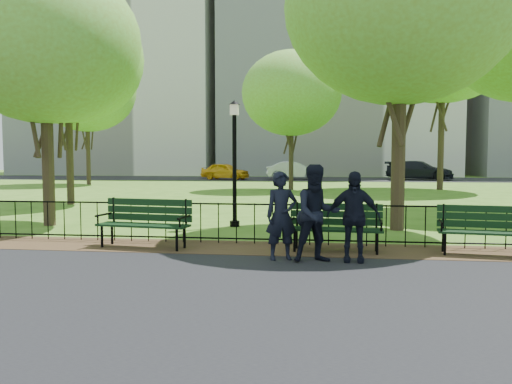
# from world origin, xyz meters

# --- Properties ---
(ground) EXTENTS (120.00, 120.00, 0.00)m
(ground) POSITION_xyz_m (0.00, 0.00, 0.00)
(ground) COLOR #3E6A1C
(asphalt_path) EXTENTS (60.00, 9.20, 0.01)m
(asphalt_path) POSITION_xyz_m (0.00, -3.40, 0.01)
(asphalt_path) COLOR black
(asphalt_path) RESTS_ON ground
(dirt_strip) EXTENTS (60.00, 1.60, 0.01)m
(dirt_strip) POSITION_xyz_m (0.00, 1.50, 0.01)
(dirt_strip) COLOR #382617
(dirt_strip) RESTS_ON ground
(far_street) EXTENTS (70.00, 9.00, 0.01)m
(far_street) POSITION_xyz_m (0.00, 35.00, 0.01)
(far_street) COLOR black
(far_street) RESTS_ON ground
(iron_fence) EXTENTS (24.06, 0.06, 1.00)m
(iron_fence) POSITION_xyz_m (0.00, 2.00, 0.50)
(iron_fence) COLOR black
(iron_fence) RESTS_ON ground
(apartment_west) EXTENTS (22.00, 15.00, 26.00)m
(apartment_west) POSITION_xyz_m (-22.00, 48.00, 13.00)
(apartment_west) COLOR silver
(apartment_west) RESTS_ON ground
(apartment_mid) EXTENTS (24.00, 15.00, 30.00)m
(apartment_mid) POSITION_xyz_m (2.00, 48.00, 15.00)
(apartment_mid) COLOR silver
(apartment_mid) RESTS_ON ground
(park_bench_main) EXTENTS (1.88, 0.69, 1.05)m
(park_bench_main) POSITION_xyz_m (0.53, 1.34, 0.63)
(park_bench_main) COLOR black
(park_bench_main) RESTS_ON ground
(park_bench_left_a) EXTENTS (2.01, 0.86, 1.11)m
(park_bench_left_a) POSITION_xyz_m (-3.22, 1.33, 0.63)
(park_bench_left_a) COLOR black
(park_bench_left_a) RESTS_ON ground
(park_bench_right_a) EXTENTS (1.90, 0.82, 1.04)m
(park_bench_right_a) POSITION_xyz_m (3.63, 1.36, 0.60)
(park_bench_right_a) COLOR black
(park_bench_right_a) RESTS_ON ground
(lamppost) EXTENTS (0.31, 0.31, 3.44)m
(lamppost) POSITION_xyz_m (-1.91, 4.74, 1.87)
(lamppost) COLOR black
(lamppost) RESTS_ON ground
(tree_near_w) EXTENTS (5.18, 5.18, 7.23)m
(tree_near_w) POSITION_xyz_m (-7.07, 4.28, 5.01)
(tree_near_w) COLOR #2D2116
(tree_near_w) RESTS_ON ground
(tree_near_e) EXTENTS (5.97, 5.97, 8.32)m
(tree_near_e) POSITION_xyz_m (2.42, 4.63, 5.77)
(tree_near_e) COLOR #2D2116
(tree_near_e) RESTS_ON ground
(tree_mid_w) EXTENTS (5.98, 5.98, 8.33)m
(tree_mid_w) POSITION_xyz_m (-9.56, 10.22, 5.78)
(tree_mid_w) COLOR #2D2116
(tree_mid_w) RESTS_ON ground
(tree_far_c) EXTENTS (5.75, 5.75, 8.02)m
(tree_far_c) POSITION_xyz_m (-1.26, 20.34, 5.57)
(tree_far_c) COLOR #2D2116
(tree_far_c) RESTS_ON ground
(tree_far_e) EXTENTS (9.26, 9.26, 12.90)m
(tree_far_e) POSITION_xyz_m (7.39, 21.61, 8.96)
(tree_far_e) COLOR #2D2116
(tree_far_e) RESTS_ON ground
(tree_far_w) EXTENTS (6.71, 6.71, 9.35)m
(tree_far_w) POSITION_xyz_m (-15.52, 24.13, 6.49)
(tree_far_w) COLOR #2D2116
(tree_far_w) RESTS_ON ground
(person_left) EXTENTS (0.69, 0.57, 1.63)m
(person_left) POSITION_xyz_m (-0.29, 0.42, 0.83)
(person_left) COLOR black
(person_left) RESTS_ON asphalt_path
(person_mid) EXTENTS (0.95, 0.69, 1.76)m
(person_mid) POSITION_xyz_m (0.36, 0.29, 0.89)
(person_mid) COLOR black
(person_mid) RESTS_ON asphalt_path
(person_right) EXTENTS (0.97, 0.43, 1.64)m
(person_right) POSITION_xyz_m (1.01, 0.41, 0.83)
(person_right) COLOR black
(person_right) RESTS_ON asphalt_path
(taxi) EXTENTS (4.41, 2.65, 1.41)m
(taxi) POSITION_xyz_m (-7.63, 33.17, 0.71)
(taxi) COLOR #EEAA14
(taxi) RESTS_ON far_street
(sedan_silver) EXTENTS (4.84, 2.19, 1.54)m
(sedan_silver) POSITION_xyz_m (-1.81, 33.69, 0.78)
(sedan_silver) COLOR #ADAFB5
(sedan_silver) RESTS_ON far_street
(sedan_dark) EXTENTS (5.88, 3.96, 1.58)m
(sedan_dark) POSITION_xyz_m (8.69, 34.56, 0.80)
(sedan_dark) COLOR black
(sedan_dark) RESTS_ON far_street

